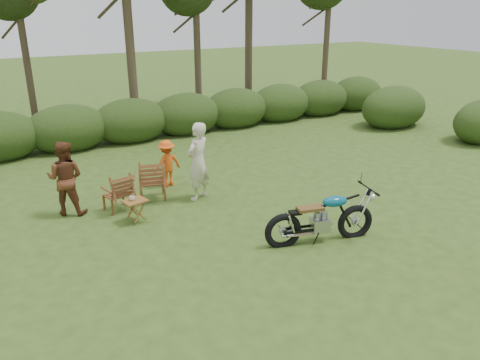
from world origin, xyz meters
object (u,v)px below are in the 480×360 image
adult_a (199,198)px  cup (132,198)px  motorcycle (319,241)px  child (168,185)px  lawn_chair_right (153,198)px  adult_b (70,213)px  lawn_chair_left (119,210)px  side_table (136,211)px

adult_a → cup: bearing=-11.7°
motorcycle → child: motorcycle is taller
adult_a → child: adult_a is taller
lawn_chair_right → adult_a: size_ratio=0.53×
motorcycle → adult_b: (-3.81, 3.72, 0.00)m
motorcycle → lawn_chair_right: (-1.97, 3.60, 0.00)m
lawn_chair_left → cup: cup is taller
motorcycle → cup: motorcycle is taller
child → adult_b: bearing=0.3°
lawn_chair_right → lawn_chair_left: bearing=31.7°
motorcycle → child: size_ratio=1.76×
motorcycle → side_table: motorcycle is taller
motorcycle → adult_a: (-1.05, 3.04, 0.00)m
side_table → cup: size_ratio=4.17×
lawn_chair_left → child: child is taller
lawn_chair_right → side_table: size_ratio=1.98×
lawn_chair_right → side_table: bearing=70.5°
lawn_chair_left → child: size_ratio=0.73×
lawn_chair_left → adult_b: adult_b is taller
lawn_chair_left → adult_b: 1.02m
motorcycle → child: bearing=123.1°
side_table → child: bearing=49.9°
lawn_chair_right → adult_a: 1.07m
motorcycle → adult_b: adult_b is taller
lawn_chair_left → child: 1.72m
lawn_chair_left → adult_b: (-0.96, 0.36, 0.00)m
motorcycle → adult_b: 5.32m
motorcycle → lawn_chair_left: bearing=145.5°
motorcycle → side_table: (-2.72, 2.57, 0.24)m
lawn_chair_left → lawn_chair_right: bearing=-176.2°
lawn_chair_right → cup: cup is taller
lawn_chair_right → cup: bearing=68.3°
motorcycle → lawn_chair_right: motorcycle is taller
motorcycle → adult_b: size_ratio=1.28×
motorcycle → adult_a: bearing=124.2°
lawn_chair_left → adult_a: bearing=158.7°
adult_a → side_table: bearing=-10.6°
lawn_chair_left → cup: 0.93m
cup → lawn_chair_left: bearing=96.9°
lawn_chair_left → adult_b: size_ratio=0.53×
adult_b → child: bearing=-138.1°
motorcycle → side_table: size_ratio=4.25×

